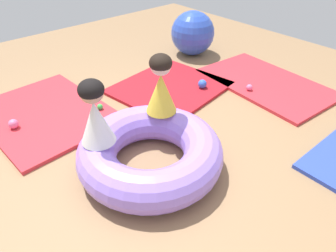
{
  "coord_description": "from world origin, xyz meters",
  "views": [
    {
      "loc": [
        1.75,
        -1.23,
        1.9
      ],
      "look_at": [
        0.11,
        0.2,
        0.35
      ],
      "focal_mm": 33.06,
      "sensor_mm": 36.0,
      "label": 1
    }
  ],
  "objects_px": {
    "child_in_white": "(95,113)",
    "play_ball_pink_second": "(13,124)",
    "play_ball_green": "(100,107)",
    "child_in_yellow": "(161,85)",
    "play_ball_blue": "(202,84)",
    "exercise_ball_large": "(193,33)",
    "play_ball_pink": "(249,87)",
    "inflatable_cushion": "(151,152)"
  },
  "relations": [
    {
      "from": "inflatable_cushion",
      "to": "play_ball_blue",
      "type": "distance_m",
      "value": 1.52
    },
    {
      "from": "play_ball_pink_second",
      "to": "play_ball_pink",
      "type": "bearing_deg",
      "value": 66.0
    },
    {
      "from": "inflatable_cushion",
      "to": "child_in_white",
      "type": "relative_size",
      "value": 2.29
    },
    {
      "from": "play_ball_blue",
      "to": "exercise_ball_large",
      "type": "relative_size",
      "value": 0.17
    },
    {
      "from": "inflatable_cushion",
      "to": "child_in_yellow",
      "type": "height_order",
      "value": "child_in_yellow"
    },
    {
      "from": "play_ball_green",
      "to": "play_ball_blue",
      "type": "xyz_separation_m",
      "value": [
        0.4,
        1.23,
        0.02
      ]
    },
    {
      "from": "play_ball_pink_second",
      "to": "child_in_white",
      "type": "bearing_deg",
      "value": 18.68
    },
    {
      "from": "child_in_yellow",
      "to": "play_ball_blue",
      "type": "relative_size",
      "value": 5.12
    },
    {
      "from": "inflatable_cushion",
      "to": "play_ball_pink_second",
      "type": "height_order",
      "value": "inflatable_cushion"
    },
    {
      "from": "child_in_yellow",
      "to": "play_ball_pink",
      "type": "relative_size",
      "value": 7.28
    },
    {
      "from": "child_in_yellow",
      "to": "child_in_white",
      "type": "distance_m",
      "value": 0.68
    },
    {
      "from": "exercise_ball_large",
      "to": "child_in_yellow",
      "type": "bearing_deg",
      "value": -52.55
    },
    {
      "from": "child_in_white",
      "to": "play_ball_pink",
      "type": "xyz_separation_m",
      "value": [
        -0.01,
        2.1,
        -0.53
      ]
    },
    {
      "from": "play_ball_pink_second",
      "to": "exercise_ball_large",
      "type": "distance_m",
      "value": 2.85
    },
    {
      "from": "child_in_white",
      "to": "play_ball_blue",
      "type": "height_order",
      "value": "child_in_white"
    },
    {
      "from": "child_in_yellow",
      "to": "play_ball_blue",
      "type": "distance_m",
      "value": 1.22
    },
    {
      "from": "play_ball_pink",
      "to": "exercise_ball_large",
      "type": "xyz_separation_m",
      "value": [
        -1.36,
        0.36,
        0.25
      ]
    },
    {
      "from": "play_ball_pink",
      "to": "play_ball_blue",
      "type": "xyz_separation_m",
      "value": [
        -0.43,
        -0.39,
        0.02
      ]
    },
    {
      "from": "child_in_white",
      "to": "play_ball_pink_second",
      "type": "height_order",
      "value": "child_in_white"
    },
    {
      "from": "child_in_white",
      "to": "play_ball_green",
      "type": "relative_size",
      "value": 8.36
    },
    {
      "from": "child_in_yellow",
      "to": "child_in_white",
      "type": "bearing_deg",
      "value": -78.59
    },
    {
      "from": "play_ball_blue",
      "to": "inflatable_cushion",
      "type": "bearing_deg",
      "value": -63.71
    },
    {
      "from": "child_in_white",
      "to": "play_ball_pink",
      "type": "relative_size",
      "value": 7.17
    },
    {
      "from": "play_ball_blue",
      "to": "exercise_ball_large",
      "type": "xyz_separation_m",
      "value": [
        -0.94,
        0.75,
        0.23
      ]
    },
    {
      "from": "inflatable_cushion",
      "to": "play_ball_blue",
      "type": "bearing_deg",
      "value": 116.29
    },
    {
      "from": "child_in_white",
      "to": "play_ball_green",
      "type": "bearing_deg",
      "value": -151.0
    },
    {
      "from": "play_ball_green",
      "to": "play_ball_blue",
      "type": "height_order",
      "value": "play_ball_blue"
    },
    {
      "from": "play_ball_pink",
      "to": "play_ball_green",
      "type": "relative_size",
      "value": 1.17
    },
    {
      "from": "child_in_yellow",
      "to": "play_ball_green",
      "type": "distance_m",
      "value": 1.01
    },
    {
      "from": "child_in_yellow",
      "to": "play_ball_pink",
      "type": "bearing_deg",
      "value": 100.33
    },
    {
      "from": "child_in_yellow",
      "to": "play_ball_green",
      "type": "bearing_deg",
      "value": -155.89
    },
    {
      "from": "play_ball_blue",
      "to": "play_ball_pink",
      "type": "bearing_deg",
      "value": 42.52
    },
    {
      "from": "inflatable_cushion",
      "to": "exercise_ball_large",
      "type": "relative_size",
      "value": 1.91
    },
    {
      "from": "child_in_white",
      "to": "play_ball_blue",
      "type": "distance_m",
      "value": 1.83
    },
    {
      "from": "play_ball_pink",
      "to": "inflatable_cushion",
      "type": "bearing_deg",
      "value": -82.0
    },
    {
      "from": "inflatable_cushion",
      "to": "play_ball_pink",
      "type": "height_order",
      "value": "inflatable_cushion"
    },
    {
      "from": "child_in_white",
      "to": "play_ball_pink_second",
      "type": "distance_m",
      "value": 1.28
    },
    {
      "from": "play_ball_green",
      "to": "inflatable_cushion",
      "type": "bearing_deg",
      "value": -7.0
    },
    {
      "from": "exercise_ball_large",
      "to": "inflatable_cushion",
      "type": "bearing_deg",
      "value": -52.69
    },
    {
      "from": "child_in_white",
      "to": "exercise_ball_large",
      "type": "relative_size",
      "value": 0.84
    },
    {
      "from": "play_ball_blue",
      "to": "play_ball_pink_second",
      "type": "relative_size",
      "value": 1.1
    },
    {
      "from": "play_ball_pink",
      "to": "exercise_ball_large",
      "type": "bearing_deg",
      "value": 165.22
    }
  ]
}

